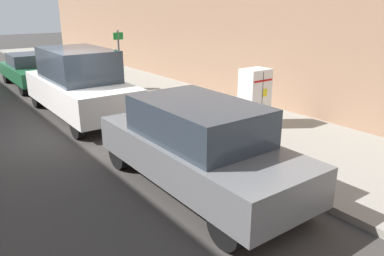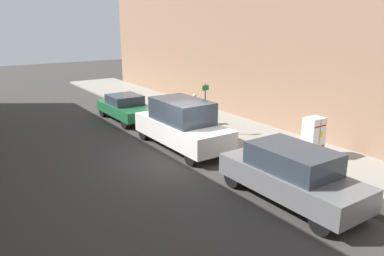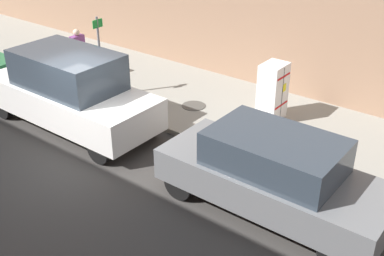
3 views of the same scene
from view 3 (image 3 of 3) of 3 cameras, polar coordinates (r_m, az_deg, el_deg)
ground_plane at (r=12.26m, az=-12.87°, el=-3.24°), size 80.00×80.00×0.00m
sidewalk_slab at (r=14.93m, az=-0.42°, el=3.66°), size 4.16×44.00×0.14m
discarded_refrigerator at (r=13.32m, az=9.52°, el=4.27°), size 0.77×0.60×1.60m
manhole_cover at (r=14.19m, az=0.21°, el=2.66°), size 0.70×0.70×0.02m
street_sign_post at (r=14.62m, az=-10.87°, el=8.75°), size 0.36×0.07×2.46m
pedestrian_walking_far at (r=16.45m, az=-13.34°, el=9.02°), size 0.47×0.22×1.63m
parked_van_white at (r=13.30m, az=-14.25°, el=4.29°), size 1.97×5.17×2.15m
parked_suv_gray at (r=9.77m, az=9.59°, el=-5.36°), size 1.86×4.72×1.75m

